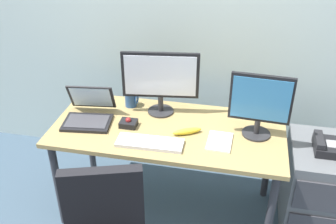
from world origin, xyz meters
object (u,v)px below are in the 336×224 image
object	(u,v)px
monitor_main	(160,79)
file_cabinet	(317,187)
trackball_mouse	(128,123)
coffee_mug	(131,99)
monitor_side	(260,103)
keyboard	(150,142)
paper_notepad	(220,142)
laptop	(89,113)
banana	(187,131)
desk_phone	(327,146)

from	to	relation	value
monitor_main	file_cabinet	bearing A→B (deg)	-5.77
file_cabinet	trackball_mouse	xyz separation A→B (m)	(-1.27, -0.11, 0.41)
trackball_mouse	coffee_mug	size ratio (longest dim) A/B	1.01
monitor_side	keyboard	distance (m)	0.71
file_cabinet	paper_notepad	xyz separation A→B (m)	(-0.67, -0.17, 0.40)
keyboard	monitor_side	bearing A→B (deg)	20.95
laptop	banana	bearing A→B (deg)	-2.99
monitor_main	trackball_mouse	world-z (taller)	monitor_main
file_cabinet	coffee_mug	bearing A→B (deg)	173.42
laptop	trackball_mouse	bearing A→B (deg)	-5.02
paper_notepad	banana	world-z (taller)	banana
desk_phone	coffee_mug	xyz separation A→B (m)	(-1.32, 0.17, 0.09)
monitor_side	keyboard	bearing A→B (deg)	-159.05
file_cabinet	keyboard	bearing A→B (deg)	-165.50
keyboard	trackball_mouse	xyz separation A→B (m)	(-0.19, 0.17, 0.01)
monitor_main	keyboard	distance (m)	0.46
keyboard	banana	distance (m)	0.26
coffee_mug	paper_notepad	xyz separation A→B (m)	(0.66, -0.32, -0.05)
file_cabinet	monitor_main	world-z (taller)	monitor_main
monitor_main	trackball_mouse	bearing A→B (deg)	-126.95
monitor_side	banana	xyz separation A→B (m)	(-0.43, -0.08, -0.21)
file_cabinet	desk_phone	distance (m)	0.35
banana	coffee_mug	bearing A→B (deg)	148.68
file_cabinet	trackball_mouse	distance (m)	1.34
laptop	paper_notepad	bearing A→B (deg)	-5.59
file_cabinet	monitor_side	world-z (taller)	monitor_side
trackball_mouse	banana	size ratio (longest dim) A/B	0.58
monitor_side	laptop	size ratio (longest dim) A/B	1.18
monitor_side	trackball_mouse	bearing A→B (deg)	-174.93
trackball_mouse	paper_notepad	xyz separation A→B (m)	(0.60, -0.06, -0.02)
coffee_mug	keyboard	bearing A→B (deg)	-60.49
laptop	trackball_mouse	size ratio (longest dim) A/B	3.22
monitor_side	laptop	world-z (taller)	monitor_side
monitor_main	trackball_mouse	xyz separation A→B (m)	(-0.17, -0.22, -0.23)
desk_phone	monitor_main	distance (m)	1.14
keyboard	coffee_mug	bearing A→B (deg)	119.51
monitor_main	paper_notepad	distance (m)	0.58
desk_phone	banana	xyz separation A→B (m)	(-0.87, -0.10, 0.06)
coffee_mug	trackball_mouse	bearing A→B (deg)	-77.51
trackball_mouse	banana	xyz separation A→B (m)	(0.39, -0.01, -0.00)
monitor_side	monitor_main	bearing A→B (deg)	167.23
monitor_side	keyboard	size ratio (longest dim) A/B	1.01
desk_phone	banana	bearing A→B (deg)	-173.21
monitor_main	keyboard	world-z (taller)	monitor_main
monitor_side	laptop	xyz separation A→B (m)	(-1.10, -0.05, -0.18)
monitor_main	laptop	size ratio (longest dim) A/B	1.45
monitor_side	paper_notepad	world-z (taller)	monitor_side
file_cabinet	monitor_main	bearing A→B (deg)	174.23
monitor_main	paper_notepad	xyz separation A→B (m)	(0.44, -0.28, -0.25)
file_cabinet	banana	bearing A→B (deg)	-172.22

